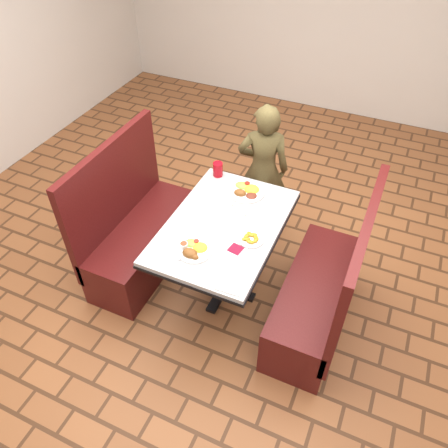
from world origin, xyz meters
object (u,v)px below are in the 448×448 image
Objects in this scene: booth_bench_left at (139,234)px; far_dinner_plate at (247,190)px; plantain_plate at (251,238)px; dining_table at (224,233)px; booth_bench_right at (321,295)px; red_tumbler at (218,169)px; diner_person at (263,170)px; near_dinner_plate at (194,248)px.

booth_bench_left reaches higher than far_dinner_plate.
plantain_plate is (0.23, -0.49, -0.01)m from far_dinner_plate.
booth_bench_right reaches higher than dining_table.
red_tumbler is (0.50, 0.53, 0.48)m from booth_bench_left.
diner_person is 5.08× the size of near_dinner_plate.
diner_person reaches higher than red_tumbler.
dining_table is 0.63m from red_tumbler.
dining_table is 0.96× the size of diner_person.
booth_bench_left reaches higher than dining_table.
booth_bench_right is 1.04m from near_dinner_plate.
plantain_plate is at bearing -64.71° from far_dinner_plate.
booth_bench_right is at bearing -25.93° from red_tumbler.
far_dinner_plate is 0.54m from plantain_plate.
dining_table is 1.01× the size of booth_bench_left.
diner_person reaches higher than booth_bench_right.
booth_bench_left is at bearing -152.80° from far_dinner_plate.
far_dinner_plate is at bearing 152.18° from booth_bench_right.
booth_bench_left is (-0.80, 0.00, -0.32)m from dining_table.
diner_person is at bearing 94.60° from far_dinner_plate.
booth_bench_left is at bearing 176.12° from plantain_plate.
booth_bench_right is at bearing -27.82° from far_dinner_plate.
near_dinner_plate is 0.90m from red_tumbler.
near_dinner_plate is at bearing -158.81° from booth_bench_right.
booth_bench_right is 0.71m from plantain_plate.
near_dinner_plate is at bearing -25.15° from booth_bench_left.
near_dinner_plate is (0.72, -0.34, 0.45)m from booth_bench_left.
far_dinner_plate is at bearing 88.56° from dining_table.
red_tumbler reaches higher than far_dinner_plate.
booth_bench_right is at bearing 0.00° from dining_table.
dining_table is at bearing -61.00° from red_tumbler.
booth_bench_left is 4.80× the size of near_dinner_plate.
diner_person is 1.03m from plantain_plate.
red_tumbler is at bearing 119.00° from dining_table.
red_tumbler reaches higher than plantain_plate.
far_dinner_plate is (0.01, 0.42, 0.12)m from dining_table.
booth_bench_right is (1.60, 0.00, 0.00)m from booth_bench_left.
booth_bench_right is 1.00m from far_dinner_plate.
diner_person is 1.27m from near_dinner_plate.
near_dinner_plate is at bearing -139.66° from plantain_plate.
plantain_plate is at bearing -3.88° from booth_bench_left.
dining_table is 0.92m from diner_person.
diner_person is (-0.03, 0.92, -0.02)m from dining_table.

